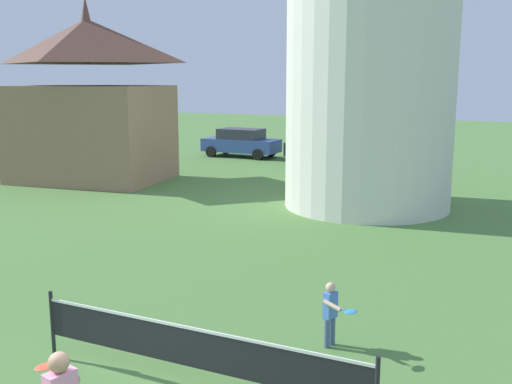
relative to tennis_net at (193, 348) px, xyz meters
name	(u,v)px	position (x,y,z in m)	size (l,w,h in m)	color
tennis_net	(193,348)	(0.00, 0.00, 0.00)	(5.17, 0.06, 1.10)	black
player_far	(331,311)	(1.23, 2.26, -0.06)	(0.65, 0.62, 1.09)	slate
parked_car_blue	(241,142)	(-10.95, 23.00, 0.12)	(4.22, 1.90, 1.56)	#334C99
parked_car_black	(324,147)	(-6.11, 23.00, 0.12)	(3.92, 1.95, 1.56)	#1E232D
chapel	(90,103)	(-13.17, 13.41, 2.59)	(6.89, 5.47, 7.60)	#937056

